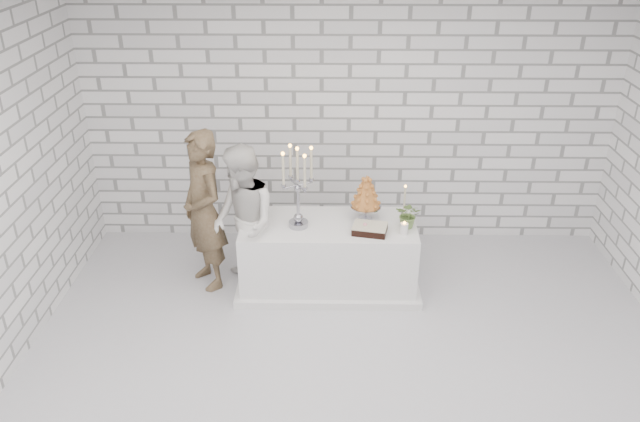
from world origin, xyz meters
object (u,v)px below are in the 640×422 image
at_px(candelabra, 298,188).
at_px(cake_table, 328,255).
at_px(groom, 204,211).
at_px(croquembouche, 366,197).
at_px(bride, 243,223).

bearing_deg(candelabra, cake_table, 11.01).
relative_size(groom, candelabra, 2.00).
height_order(candelabra, croquembouche, candelabra).
distance_m(cake_table, groom, 1.37).
bearing_deg(bride, croquembouche, 76.81).
relative_size(bride, candelabra, 1.87).
distance_m(groom, croquembouche, 1.67).
relative_size(cake_table, croquembouche, 3.58).
distance_m(bride, candelabra, 0.67).
bearing_deg(cake_table, groom, 178.12).
xyz_separation_m(candelabra, croquembouche, (0.69, 0.17, -0.18)).
distance_m(cake_table, croquembouche, 0.74).
bearing_deg(croquembouche, cake_table, -164.23).
bearing_deg(cake_table, croquembouche, 15.77).
bearing_deg(groom, candelabra, 48.09).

